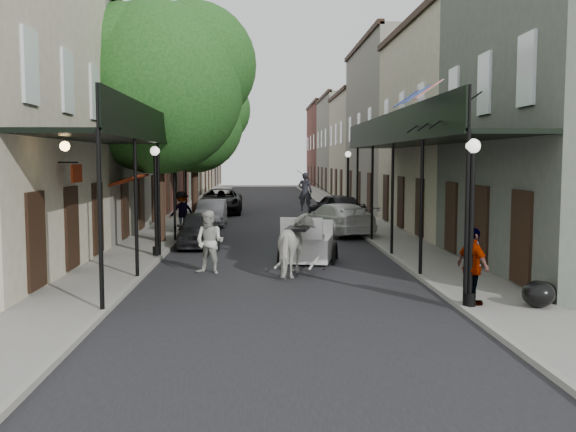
{
  "coord_description": "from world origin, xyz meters",
  "views": [
    {
      "loc": [
        -0.55,
        -15.88,
        3.37
      ],
      "look_at": [
        0.32,
        4.28,
        1.6
      ],
      "focal_mm": 40.0,
      "sensor_mm": 36.0,
      "label": 1
    }
  ],
  "objects": [
    {
      "name": "road",
      "position": [
        0.0,
        20.0,
        0.01
      ],
      "size": [
        8.0,
        90.0,
        0.01
      ],
      "primitive_type": "cube",
      "color": "black",
      "rests_on": "ground"
    },
    {
      "name": "car_left_far",
      "position": [
        -3.04,
        24.52,
        0.79
      ],
      "size": [
        2.67,
        5.68,
        1.57
      ],
      "primitive_type": "imported",
      "rotation": [
        0.0,
        0.0,
        0.01
      ],
      "color": "black",
      "rests_on": "ground"
    },
    {
      "name": "sidewalk_right",
      "position": [
        5.0,
        20.0,
        0.06
      ],
      "size": [
        2.2,
        90.0,
        0.12
      ],
      "primitive_type": "cube",
      "color": "gray",
      "rests_on": "ground"
    },
    {
      "name": "trash_bags",
      "position": [
        5.69,
        -2.03,
        0.4
      ],
      "size": [
        0.96,
        1.11,
        0.6
      ],
      "color": "black",
      "rests_on": "sidewalk_right"
    },
    {
      "name": "ground",
      "position": [
        0.0,
        0.0,
        0.0
      ],
      "size": [
        140.0,
        140.0,
        0.0
      ],
      "primitive_type": "plane",
      "color": "gray",
      "rests_on": "ground"
    },
    {
      "name": "tree_near",
      "position": [
        -4.2,
        10.18,
        6.49
      ],
      "size": [
        7.31,
        6.8,
        9.63
      ],
      "color": "#382619",
      "rests_on": "sidewalk_left"
    },
    {
      "name": "sidewalk_left",
      "position": [
        -5.0,
        20.0,
        0.06
      ],
      "size": [
        2.2,
        90.0,
        0.12
      ],
      "primitive_type": "cube",
      "color": "gray",
      "rests_on": "ground"
    },
    {
      "name": "tree_far",
      "position": [
        -4.25,
        24.18,
        5.84
      ],
      "size": [
        6.45,
        6.0,
        8.61
      ],
      "color": "#382619",
      "rests_on": "sidewalk_left"
    },
    {
      "name": "lamppost_left",
      "position": [
        -4.1,
        6.0,
        2.05
      ],
      "size": [
        0.32,
        0.32,
        3.71
      ],
      "color": "black",
      "rests_on": "sidewalk_left"
    },
    {
      "name": "car_left_mid",
      "position": [
        -3.05,
        16.9,
        0.67
      ],
      "size": [
        1.44,
        4.05,
        1.33
      ],
      "primitive_type": "imported",
      "rotation": [
        0.0,
        0.0,
        0.01
      ],
      "color": "#A2A2A7",
      "rests_on": "ground"
    },
    {
      "name": "gallery_left",
      "position": [
        -4.79,
        6.98,
        4.05
      ],
      "size": [
        2.2,
        18.05,
        4.88
      ],
      "color": "black",
      "rests_on": "sidewalk_left"
    },
    {
      "name": "carriage",
      "position": [
        1.07,
        5.37,
        1.17
      ],
      "size": [
        2.14,
        2.89,
        3.0
      ],
      "rotation": [
        0.0,
        0.0,
        -0.2
      ],
      "color": "black",
      "rests_on": "ground"
    },
    {
      "name": "car_left_near",
      "position": [
        -2.95,
        9.0,
        0.68
      ],
      "size": [
        1.85,
        4.08,
        1.36
      ],
      "primitive_type": "imported",
      "rotation": [
        0.0,
        0.0,
        0.06
      ],
      "color": "black",
      "rests_on": "ground"
    },
    {
      "name": "horse",
      "position": [
        0.51,
        2.63,
        0.9
      ],
      "size": [
        1.37,
        2.28,
        1.79
      ],
      "primitive_type": "imported",
      "rotation": [
        0.0,
        0.0,
        2.94
      ],
      "color": "silver",
      "rests_on": "ground"
    },
    {
      "name": "pedestrian_sidewalk_left",
      "position": [
        -4.2,
        13.93,
        1.02
      ],
      "size": [
        1.34,
        1.18,
        1.8
      ],
      "primitive_type": "imported",
      "rotation": [
        0.0,
        0.0,
        3.7
      ],
      "color": "gray",
      "rests_on": "sidewalk_left"
    },
    {
      "name": "gallery_right",
      "position": [
        4.79,
        6.98,
        4.05
      ],
      "size": [
        2.2,
        18.05,
        4.88
      ],
      "color": "black",
      "rests_on": "sidewalk_right"
    },
    {
      "name": "pedestrian_sidewalk_right",
      "position": [
        4.2,
        -1.88,
        0.99
      ],
      "size": [
        0.74,
        1.1,
        1.74
      ],
      "primitive_type": "imported",
      "rotation": [
        0.0,
        0.0,
        1.91
      ],
      "color": "gray",
      "rests_on": "sidewalk_right"
    },
    {
      "name": "lamppost_right_far",
      "position": [
        4.1,
        18.0,
        2.05
      ],
      "size": [
        0.32,
        0.32,
        3.71
      ],
      "color": "black",
      "rests_on": "sidewalk_right"
    },
    {
      "name": "building_row_right",
      "position": [
        8.6,
        30.0,
        5.25
      ],
      "size": [
        5.0,
        80.0,
        10.5
      ],
      "primitive_type": "cube",
      "color": "gray",
      "rests_on": "ground"
    },
    {
      "name": "building_row_left",
      "position": [
        -8.6,
        30.0,
        5.25
      ],
      "size": [
        5.0,
        80.0,
        10.5
      ],
      "primitive_type": "cube",
      "color": "beige",
      "rests_on": "ground"
    },
    {
      "name": "car_right_near",
      "position": [
        2.86,
        12.73,
        0.72
      ],
      "size": [
        3.51,
        5.34,
        1.44
      ],
      "primitive_type": "imported",
      "rotation": [
        0.0,
        0.0,
        3.47
      ],
      "color": "silver",
      "rests_on": "ground"
    },
    {
      "name": "car_right_far",
      "position": [
        3.6,
        19.0,
        0.78
      ],
      "size": [
        3.18,
        4.93,
        1.56
      ],
      "primitive_type": "imported",
      "rotation": [
        0.0,
        0.0,
        3.46
      ],
      "color": "black",
      "rests_on": "ground"
    },
    {
      "name": "pedestrian_walking",
      "position": [
        -2.05,
        3.0,
        0.94
      ],
      "size": [
        1.12,
        1.02,
        1.89
      ],
      "primitive_type": "imported",
      "rotation": [
        0.0,
        0.0,
        -0.4
      ],
      "color": "beige",
      "rests_on": "ground"
    },
    {
      "name": "lamppost_right_near",
      "position": [
        4.1,
        -2.0,
        2.05
      ],
      "size": [
        0.32,
        0.32,
        3.71
      ],
      "color": "black",
      "rests_on": "sidewalk_right"
    }
  ]
}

